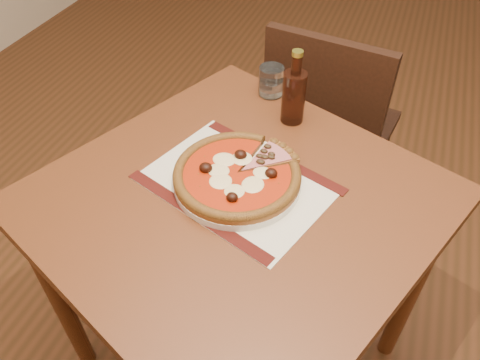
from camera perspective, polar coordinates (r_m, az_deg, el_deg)
name	(u,v)px	position (r m, az deg, el deg)	size (l,w,h in m)	color
table	(237,225)	(1.11, -0.36, -5.56)	(1.04, 1.04, 0.75)	maroon
chair_far	(328,123)	(1.70, 10.65, 6.81)	(0.46, 0.46, 0.86)	black
placemat	(237,183)	(1.06, -0.35, -0.40)	(0.40, 0.29, 0.00)	beige
plate	(237,180)	(1.06, -0.36, -0.01)	(0.29, 0.29, 0.02)	white
pizza	(237,174)	(1.04, -0.37, 0.76)	(0.29, 0.29, 0.04)	#935723
ham_slice	(274,159)	(1.09, 4.14, 2.56)	(0.11, 0.14, 0.02)	#935723
water_glass	(271,81)	(1.33, 3.83, 11.95)	(0.07, 0.07, 0.08)	white
bottle	(294,95)	(1.21, 6.58, 10.30)	(0.06, 0.06, 0.20)	#33150C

